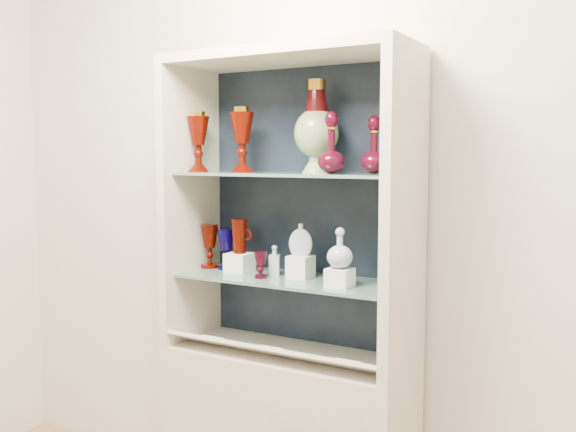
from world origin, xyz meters
The scene contains 29 objects.
wall_back centered at (0.00, 1.75, 1.40)m, with size 3.50×0.02×2.80m, color beige.
cabinet_back_panel centered at (0.00, 1.72, 1.32)m, with size 0.98×0.02×1.15m, color black.
cabinet_side_left centered at (-0.48, 1.53, 1.32)m, with size 0.04×0.40×1.15m, color beige.
cabinet_side_right centered at (0.48, 1.53, 1.32)m, with size 0.04×0.40×1.15m, color beige.
cabinet_top_cap centered at (0.00, 1.53, 1.92)m, with size 1.00×0.40×0.04m, color beige.
shelf_lower centered at (0.00, 1.55, 1.04)m, with size 0.92×0.34×0.01m, color slate.
shelf_upper centered at (0.00, 1.55, 1.46)m, with size 0.92×0.34×0.01m, color slate.
label_ledge centered at (0.00, 1.42, 0.78)m, with size 0.92×0.18×0.01m, color beige.
label_card_0 centered at (0.33, 1.42, 0.80)m, with size 0.10×0.07×0.00m, color white.
label_card_1 centered at (-0.27, 1.42, 0.80)m, with size 0.10×0.07×0.00m, color white.
label_card_2 centered at (0.01, 1.42, 0.80)m, with size 0.10×0.07×0.00m, color white.
pedestal_lamp_left centered at (-0.42, 1.51, 1.60)m, with size 0.10×0.10×0.25m, color #480900, non-canonical shape.
pedestal_lamp_right centered at (-0.22, 1.54, 1.60)m, with size 0.10×0.10×0.26m, color #480900, non-canonical shape.
enamel_urn centered at (0.09, 1.61, 1.65)m, with size 0.18×0.18×0.36m, color #0D4B1A, non-canonical shape.
ruby_decanter_a centered at (0.20, 1.51, 1.60)m, with size 0.10×0.10×0.26m, color #3D0212, non-canonical shape.
ruby_decanter_b centered at (0.33, 1.61, 1.59)m, with size 0.10×0.10×0.23m, color #3D0212, non-canonical shape.
lidded_bowl centered at (0.44, 1.54, 1.52)m, with size 0.08×0.08×0.09m, color #3D0212, non-canonical shape.
cobalt_goblet centered at (-0.34, 1.58, 1.14)m, with size 0.07×0.07×0.18m, color #05003B, non-canonical shape.
ruby_goblet_tall centered at (-0.42, 1.58, 1.14)m, with size 0.08×0.08×0.19m, color #480900, non-canonical shape.
ruby_goblet_small centered at (-0.10, 1.48, 1.10)m, with size 0.05×0.05×0.10m, color #3D0212, non-canonical shape.
riser_ruby_pitcher centered at (-0.25, 1.55, 1.09)m, with size 0.10×0.10×0.08m, color silver.
ruby_pitcher centered at (-0.25, 1.55, 1.20)m, with size 0.11×0.07×0.14m, color #480900, non-canonical shape.
clear_square_bottle centered at (-0.08, 1.56, 1.11)m, with size 0.04×0.04×0.12m, color #A1AEBA, non-canonical shape.
riser_flat_flask centered at (0.04, 1.56, 1.09)m, with size 0.09×0.09×0.09m, color silver.
flat_flask centered at (0.04, 1.56, 1.21)m, with size 0.09×0.04×0.13m, color #B1B7C7, non-canonical shape.
riser_clear_round_decanter centered at (0.25, 1.48, 1.08)m, with size 0.09×0.09×0.07m, color silver.
clear_round_decanter centered at (0.25, 1.48, 1.19)m, with size 0.10×0.10×0.15m, color #A1AEBA, non-canonical shape.
riser_cameo_medallion centered at (0.43, 1.58, 1.10)m, with size 0.08×0.08×0.10m, color silver.
cameo_medallion centered at (0.43, 1.58, 1.22)m, with size 0.11×0.04×0.14m, color black, non-canonical shape.
Camera 1 is at (1.25, -0.65, 1.54)m, focal length 40.00 mm.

